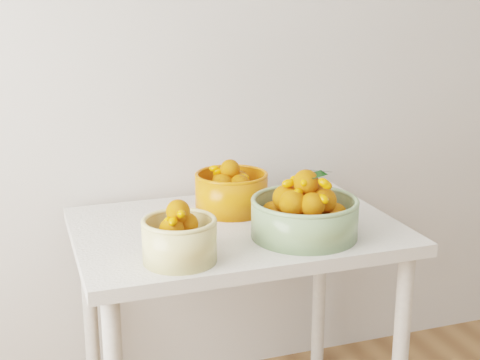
{
  "coord_description": "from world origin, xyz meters",
  "views": [
    {
      "loc": [
        -0.79,
        -0.28,
        1.45
      ],
      "look_at": [
        -0.18,
        1.52,
        0.92
      ],
      "focal_mm": 50.0,
      "sensor_mm": 36.0,
      "label": 1
    }
  ],
  "objects_px": {
    "bowl_cream": "(179,238)",
    "bowl_green": "(304,214)",
    "table": "(236,253)",
    "bowl_orange": "(231,191)"
  },
  "relations": [
    {
      "from": "bowl_cream",
      "to": "bowl_green",
      "type": "bearing_deg",
      "value": 9.49
    },
    {
      "from": "table",
      "to": "bowl_orange",
      "type": "height_order",
      "value": "bowl_orange"
    },
    {
      "from": "bowl_cream",
      "to": "table",
      "type": "bearing_deg",
      "value": 43.89
    },
    {
      "from": "bowl_cream",
      "to": "bowl_orange",
      "type": "bearing_deg",
      "value": 53.98
    },
    {
      "from": "table",
      "to": "bowl_green",
      "type": "bearing_deg",
      "value": -45.98
    },
    {
      "from": "table",
      "to": "bowl_orange",
      "type": "distance_m",
      "value": 0.22
    },
    {
      "from": "table",
      "to": "bowl_cream",
      "type": "distance_m",
      "value": 0.37
    },
    {
      "from": "bowl_green",
      "to": "bowl_orange",
      "type": "xyz_separation_m",
      "value": [
        -0.13,
        0.3,
        -0.0
      ]
    },
    {
      "from": "bowl_cream",
      "to": "bowl_green",
      "type": "relative_size",
      "value": 0.58
    },
    {
      "from": "table",
      "to": "bowl_cream",
      "type": "relative_size",
      "value": 4.44
    }
  ]
}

